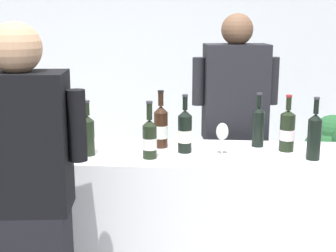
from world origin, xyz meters
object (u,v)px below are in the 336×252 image
object	(u,v)px
wine_bottle_4	(161,127)
wine_bottle_6	(150,138)
ice_bucket	(51,126)
person_guest	(28,221)
person_server	(233,149)
wine_bottle_2	(88,134)
wine_bottle_3	(314,135)
wine_bottle_0	(258,125)
wine_bottle_5	(287,130)
wine_bottle_1	(185,131)
wine_glass	(222,133)

from	to	relation	value
wine_bottle_4	wine_bottle_6	distance (m)	0.23
ice_bucket	person_guest	distance (m)	0.87
ice_bucket	person_server	distance (m)	1.22
wine_bottle_2	wine_bottle_3	distance (m)	1.22
wine_bottle_2	person_guest	world-z (taller)	person_guest
wine_bottle_0	ice_bucket	distance (m)	1.24
wine_bottle_6	person_guest	xyz separation A→B (m)	(-0.49, -0.54, -0.25)
wine_bottle_0	wine_bottle_5	distance (m)	0.18
person_server	wine_bottle_1	bearing A→B (deg)	-119.25
wine_bottle_1	wine_bottle_3	bearing A→B (deg)	-7.01
wine_bottle_0	ice_bucket	bearing A→B (deg)	-179.74
wine_glass	person_guest	xyz separation A→B (m)	(-0.88, -0.63, -0.27)
wine_bottle_0	person_guest	distance (m)	1.40
wine_bottle_4	person_guest	world-z (taller)	person_guest
wine_bottle_3	person_guest	size ratio (longest dim) A/B	0.20
wine_bottle_5	person_server	distance (m)	0.60
wine_glass	ice_bucket	distance (m)	1.04
ice_bucket	wine_bottle_5	bearing A→B (deg)	-3.35
ice_bucket	wine_glass	bearing A→B (deg)	-10.58
wine_bottle_0	wine_bottle_6	size ratio (longest dim) A/B	1.02
wine_bottle_4	wine_bottle_3	bearing A→B (deg)	-12.49
wine_bottle_4	person_guest	bearing A→B (deg)	-124.77
wine_bottle_3	person_server	size ratio (longest dim) A/B	0.19
wine_bottle_3	wine_bottle_4	distance (m)	0.86
wine_bottle_1	person_server	xyz separation A→B (m)	(0.31, 0.55, -0.25)
wine_bottle_1	wine_bottle_6	size ratio (longest dim) A/B	1.05
wine_bottle_3	wine_bottle_4	bearing A→B (deg)	167.51
wine_bottle_6	wine_bottle_3	bearing A→B (deg)	2.72
wine_bottle_2	person_server	xyz separation A→B (m)	(0.84, 0.65, -0.25)
wine_bottle_2	wine_bottle_5	xyz separation A→B (m)	(1.11, 0.17, -0.00)
wine_bottle_5	person_guest	bearing A→B (deg)	-149.50
wine_bottle_4	wine_bottle_5	size ratio (longest dim) A/B	1.04
person_server	wine_bottle_6	bearing A→B (deg)	-126.00
wine_bottle_2	wine_bottle_5	bearing A→B (deg)	8.80
wine_bottle_1	ice_bucket	size ratio (longest dim) A/B	1.35
wine_bottle_5	person_server	bearing A→B (deg)	119.24
wine_bottle_0	wine_bottle_1	xyz separation A→B (m)	(-0.42, -0.16, -0.01)
wine_bottle_3	person_guest	bearing A→B (deg)	-157.07
wine_bottle_2	ice_bucket	distance (m)	0.38
wine_bottle_4	wine_bottle_5	distance (m)	0.72
person_guest	wine_bottle_1	bearing A→B (deg)	44.53
ice_bucket	person_server	bearing A→B (deg)	19.42
wine_bottle_4	wine_bottle_6	size ratio (longest dim) A/B	1.07
wine_bottle_0	wine_bottle_4	distance (m)	0.57
wine_bottle_1	wine_bottle_6	xyz separation A→B (m)	(-0.18, -0.13, -0.01)
wine_bottle_3	ice_bucket	xyz separation A→B (m)	(-1.51, 0.24, -0.03)
wine_bottle_0	person_guest	bearing A→B (deg)	-143.10
wine_bottle_1	wine_bottle_6	bearing A→B (deg)	-145.46
wine_bottle_2	wine_bottle_4	bearing A→B (deg)	27.12
wine_bottle_6	ice_bucket	world-z (taller)	wine_bottle_6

